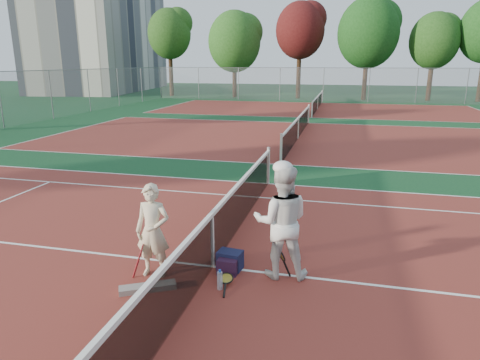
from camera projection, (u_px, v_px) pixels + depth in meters
The scene contains 23 objects.
ground at pixel (213, 267), 7.51m from camera, with size 130.00×130.00×0.00m, color #103A1D.
court_main at pixel (213, 267), 7.51m from camera, with size 23.77×10.97×0.01m, color maroon.
court_far_a at pixel (298, 138), 20.15m from camera, with size 23.77×10.97×0.01m, color maroon.
court_far_b at pixel (317, 109), 32.79m from camera, with size 23.77×10.97×0.01m, color maroon.
net_main at pixel (212, 240), 7.38m from camera, with size 0.10×10.98×1.02m, color black, non-canonical shape.
net_far_a at pixel (298, 128), 20.02m from camera, with size 0.10×10.98×1.02m, color black, non-canonical shape.
net_far_b at pixel (318, 102), 32.66m from camera, with size 0.10×10.98×1.02m, color black, non-canonical shape.
fence_back at pixel (323, 85), 38.95m from camera, with size 32.00×0.06×3.00m, color slate, non-canonical shape.
apartment_block at pixel (102, 29), 53.14m from camera, with size 10.00×22.00×15.00m, color beige.
player_a at pixel (153, 231), 7.03m from camera, with size 0.58×0.38×1.59m, color beige.
player_b at pixel (281, 222), 6.99m from camera, with size 0.93×0.72×1.91m, color silver.
racket_red at pixel (141, 261), 7.08m from camera, with size 0.22×0.27×0.58m, color maroon, non-canonical shape.
racket_black_held at pixel (280, 263), 7.04m from camera, with size 0.27×0.27×0.56m, color black, non-canonical shape.
racket_spare at pixel (226, 280), 6.94m from camera, with size 0.60×0.27×0.12m, color black, non-canonical shape.
sports_bag_navy at pixel (230, 260), 7.40m from camera, with size 0.42×0.29×0.33m, color black.
sports_bag_purple at pixel (228, 267), 7.23m from camera, with size 0.33×0.23×0.27m, color black.
net_cover_canvas at pixel (148, 288), 6.73m from camera, with size 0.88×0.20×0.09m, color slate.
water_bottle at pixel (220, 281), 6.74m from camera, with size 0.09×0.09×0.30m, color silver.
tree_back_0 at pixel (169, 34), 44.29m from camera, with size 4.46×4.46×8.89m.
tree_back_1 at pixel (234, 42), 42.62m from camera, with size 5.22×5.22×8.47m.
tree_back_maroon at pixel (300, 31), 41.15m from camera, with size 4.70×4.70×9.14m.
tree_back_3 at pixel (368, 33), 39.33m from camera, with size 5.59×5.59×9.30m.
tree_back_4 at pixel (434, 41), 38.71m from camera, with size 4.39×4.39×7.88m.
Camera 1 is at (2.09, -6.53, 3.47)m, focal length 32.00 mm.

